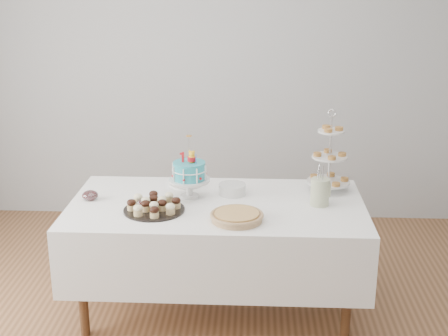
{
  "coord_description": "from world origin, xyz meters",
  "views": [
    {
      "loc": [
        0.24,
        -3.48,
        2.23
      ],
      "look_at": [
        0.05,
        0.3,
        1.01
      ],
      "focal_mm": 50.0,
      "sensor_mm": 36.0,
      "label": 1
    }
  ],
  "objects_px": {
    "pie": "(237,216)",
    "utensil_pitcher": "(320,191)",
    "pastry_plate": "(186,182)",
    "jam_bowl_b": "(90,195)",
    "tiered_stand": "(330,157)",
    "cupcake_tray": "(154,204)",
    "plate_stack": "(232,189)",
    "table": "(217,235)",
    "jam_bowl_a": "(144,202)",
    "birthday_cake": "(189,181)"
  },
  "relations": [
    {
      "from": "table",
      "to": "pastry_plate",
      "type": "bearing_deg",
      "value": 124.12
    },
    {
      "from": "pastry_plate",
      "to": "utensil_pitcher",
      "type": "bearing_deg",
      "value": -21.15
    },
    {
      "from": "cupcake_tray",
      "to": "tiered_stand",
      "type": "height_order",
      "value": "tiered_stand"
    },
    {
      "from": "tiered_stand",
      "to": "jam_bowl_b",
      "type": "xyz_separation_m",
      "value": [
        -1.59,
        -0.26,
        -0.21
      ]
    },
    {
      "from": "tiered_stand",
      "to": "jam_bowl_b",
      "type": "distance_m",
      "value": 1.63
    },
    {
      "from": "table",
      "to": "plate_stack",
      "type": "distance_m",
      "value": 0.33
    },
    {
      "from": "pie",
      "to": "jam_bowl_b",
      "type": "bearing_deg",
      "value": 162.38
    },
    {
      "from": "pie",
      "to": "plate_stack",
      "type": "distance_m",
      "value": 0.47
    },
    {
      "from": "pastry_plate",
      "to": "utensil_pitcher",
      "type": "distance_m",
      "value": 0.97
    },
    {
      "from": "table",
      "to": "cupcake_tray",
      "type": "height_order",
      "value": "cupcake_tray"
    },
    {
      "from": "pie",
      "to": "utensil_pitcher",
      "type": "height_order",
      "value": "utensil_pitcher"
    },
    {
      "from": "pie",
      "to": "utensil_pitcher",
      "type": "relative_size",
      "value": 1.21
    },
    {
      "from": "table",
      "to": "utensil_pitcher",
      "type": "distance_m",
      "value": 0.74
    },
    {
      "from": "table",
      "to": "birthday_cake",
      "type": "relative_size",
      "value": 4.59
    },
    {
      "from": "pie",
      "to": "jam_bowl_a",
      "type": "relative_size",
      "value": 3.14
    },
    {
      "from": "plate_stack",
      "to": "pastry_plate",
      "type": "xyz_separation_m",
      "value": [
        -0.34,
        0.18,
        -0.02
      ]
    },
    {
      "from": "pastry_plate",
      "to": "jam_bowl_a",
      "type": "xyz_separation_m",
      "value": [
        -0.22,
        -0.44,
        0.01
      ]
    },
    {
      "from": "pastry_plate",
      "to": "utensil_pitcher",
      "type": "xyz_separation_m",
      "value": [
        0.91,
        -0.35,
        0.08
      ]
    },
    {
      "from": "table",
      "to": "pastry_plate",
      "type": "xyz_separation_m",
      "value": [
        -0.24,
        0.36,
        0.24
      ]
    },
    {
      "from": "birthday_cake",
      "to": "cupcake_tray",
      "type": "bearing_deg",
      "value": -114.58
    },
    {
      "from": "birthday_cake",
      "to": "tiered_stand",
      "type": "bearing_deg",
      "value": 24.0
    },
    {
      "from": "tiered_stand",
      "to": "plate_stack",
      "type": "distance_m",
      "value": 0.69
    },
    {
      "from": "cupcake_tray",
      "to": "pastry_plate",
      "type": "relative_size",
      "value": 1.61
    },
    {
      "from": "plate_stack",
      "to": "jam_bowl_b",
      "type": "xyz_separation_m",
      "value": [
        -0.93,
        -0.15,
        -0.01
      ]
    },
    {
      "from": "birthday_cake",
      "to": "tiered_stand",
      "type": "distance_m",
      "value": 0.96
    },
    {
      "from": "jam_bowl_b",
      "to": "utensil_pitcher",
      "type": "distance_m",
      "value": 1.51
    },
    {
      "from": "cupcake_tray",
      "to": "plate_stack",
      "type": "height_order",
      "value": "cupcake_tray"
    },
    {
      "from": "pastry_plate",
      "to": "birthday_cake",
      "type": "bearing_deg",
      "value": -77.98
    },
    {
      "from": "birthday_cake",
      "to": "jam_bowl_a",
      "type": "relative_size",
      "value": 4.01
    },
    {
      "from": "pastry_plate",
      "to": "jam_bowl_b",
      "type": "relative_size",
      "value": 2.27
    },
    {
      "from": "birthday_cake",
      "to": "cupcake_tray",
      "type": "relative_size",
      "value": 1.08
    },
    {
      "from": "plate_stack",
      "to": "jam_bowl_b",
      "type": "bearing_deg",
      "value": -170.75
    },
    {
      "from": "tiered_stand",
      "to": "pastry_plate",
      "type": "distance_m",
      "value": 1.02
    },
    {
      "from": "pie",
      "to": "tiered_stand",
      "type": "distance_m",
      "value": 0.86
    },
    {
      "from": "tiered_stand",
      "to": "jam_bowl_a",
      "type": "height_order",
      "value": "tiered_stand"
    },
    {
      "from": "birthday_cake",
      "to": "pie",
      "type": "relative_size",
      "value": 1.28
    },
    {
      "from": "table",
      "to": "pie",
      "type": "distance_m",
      "value": 0.41
    },
    {
      "from": "plate_stack",
      "to": "cupcake_tray",
      "type": "bearing_deg",
      "value": -145.71
    },
    {
      "from": "tiered_stand",
      "to": "utensil_pitcher",
      "type": "bearing_deg",
      "value": -106.86
    },
    {
      "from": "jam_bowl_a",
      "to": "plate_stack",
      "type": "bearing_deg",
      "value": 25.03
    },
    {
      "from": "table",
      "to": "tiered_stand",
      "type": "distance_m",
      "value": 0.93
    },
    {
      "from": "jam_bowl_b",
      "to": "utensil_pitcher",
      "type": "bearing_deg",
      "value": -0.78
    },
    {
      "from": "birthday_cake",
      "to": "pie",
      "type": "xyz_separation_m",
      "value": [
        0.33,
        -0.39,
        -0.08
      ]
    },
    {
      "from": "jam_bowl_a",
      "to": "utensil_pitcher",
      "type": "height_order",
      "value": "utensil_pitcher"
    },
    {
      "from": "cupcake_tray",
      "to": "jam_bowl_b",
      "type": "xyz_separation_m",
      "value": [
        -0.45,
        0.18,
        -0.01
      ]
    },
    {
      "from": "pie",
      "to": "table",
      "type": "bearing_deg",
      "value": 115.99
    },
    {
      "from": "jam_bowl_a",
      "to": "jam_bowl_b",
      "type": "xyz_separation_m",
      "value": [
        -0.38,
        0.11,
        0.0
      ]
    },
    {
      "from": "table",
      "to": "tiered_stand",
      "type": "bearing_deg",
      "value": 20.84
    },
    {
      "from": "cupcake_tray",
      "to": "jam_bowl_a",
      "type": "relative_size",
      "value": 3.71
    },
    {
      "from": "cupcake_tray",
      "to": "pie",
      "type": "distance_m",
      "value": 0.54
    }
  ]
}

